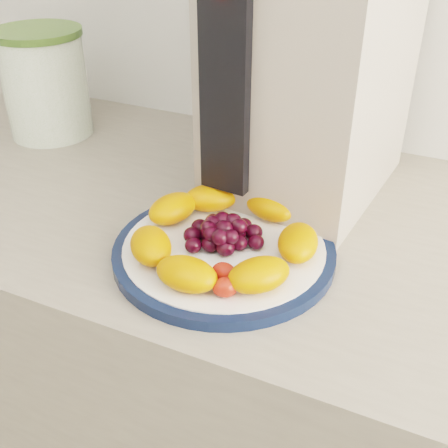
% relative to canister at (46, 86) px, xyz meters
% --- Properties ---
extents(counter, '(3.50, 0.60, 0.90)m').
position_rel_canister_xyz_m(counter, '(0.37, -0.11, -0.54)').
color(counter, gray).
rests_on(counter, floor).
extents(cabinet_face, '(3.48, 0.58, 0.84)m').
position_rel_canister_xyz_m(cabinet_face, '(0.37, -0.11, -0.57)').
color(cabinet_face, '#7B6245').
rests_on(cabinet_face, floor).
extents(plate_rim, '(0.29, 0.29, 0.01)m').
position_rel_canister_xyz_m(plate_rim, '(0.47, -0.23, -0.08)').
color(plate_rim, '#0E1C3B').
rests_on(plate_rim, counter).
extents(plate_face, '(0.26, 0.26, 0.02)m').
position_rel_canister_xyz_m(plate_face, '(0.47, -0.23, -0.08)').
color(plate_face, white).
rests_on(plate_face, counter).
extents(canister, '(0.18, 0.18, 0.18)m').
position_rel_canister_xyz_m(canister, '(0.00, 0.00, 0.00)').
color(canister, '#3A6E16').
rests_on(canister, counter).
extents(canister_lid, '(0.19, 0.19, 0.01)m').
position_rel_canister_xyz_m(canister_lid, '(0.00, 0.00, 0.10)').
color(canister_lid, '#496A2B').
rests_on(canister_lid, canister).
extents(appliance_body, '(0.25, 0.33, 0.39)m').
position_rel_canister_xyz_m(appliance_body, '(0.50, 0.00, 0.10)').
color(appliance_body, '#AEA294').
rests_on(appliance_body, counter).
extents(appliance_panel, '(0.07, 0.03, 0.29)m').
position_rel_canister_xyz_m(appliance_panel, '(0.43, -0.15, 0.11)').
color(appliance_panel, black).
rests_on(appliance_panel, appliance_body).
extents(fruit_plate, '(0.25, 0.25, 0.04)m').
position_rel_canister_xyz_m(fruit_plate, '(0.47, -0.23, -0.06)').
color(fruit_plate, orange).
rests_on(fruit_plate, plate_face).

